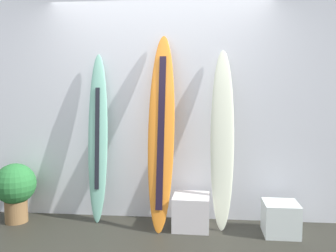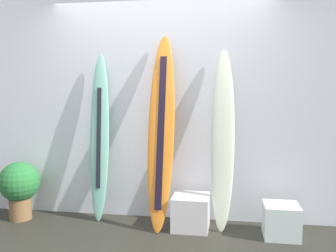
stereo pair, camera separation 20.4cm
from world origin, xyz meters
The scene contains 7 objects.
wall_back centered at (0.00, 1.30, 1.40)m, with size 7.20×0.20×2.80m, color silver.
surfboard_seafoam centered at (-0.68, 1.04, 0.93)m, with size 0.23×0.26×1.90m.
surfboard_sunset centered at (0.05, 0.93, 1.05)m, with size 0.30×0.50×2.10m.
surfboard_ivory centered at (0.71, 0.99, 0.97)m, with size 0.26×0.35×1.93m.
display_block_left centered at (1.31, 0.82, 0.17)m, with size 0.35×0.35×0.34m.
display_block_center centered at (0.38, 0.91, 0.18)m, with size 0.40×0.40×0.36m.
potted_plant centered at (-1.60, 0.89, 0.40)m, with size 0.46×0.46×0.67m.
Camera 2 is at (0.70, -2.82, 1.47)m, focal length 38.02 mm.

